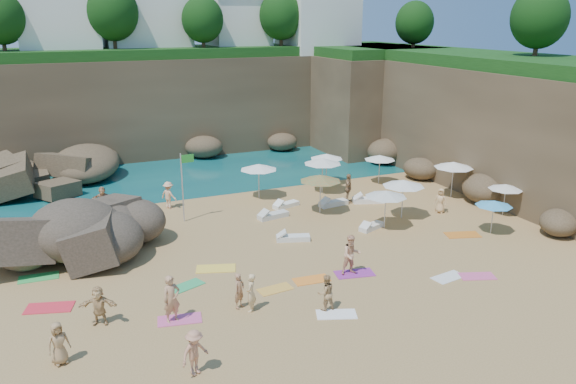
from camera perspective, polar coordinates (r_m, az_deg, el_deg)
name	(u,v)px	position (r m, az deg, el deg)	size (l,w,h in m)	color
ground	(275,251)	(28.26, -1.31, -6.02)	(120.00, 120.00, 0.00)	tan
seawater	(159,138)	(56.05, -13.02, 5.35)	(120.00, 120.00, 0.00)	#0C4751
cliff_back	(189,103)	(50.95, -10.01, 8.94)	(44.00, 8.00, 8.00)	brown
cliff_right	(473,120)	(43.64, 18.31, 6.96)	(8.00, 30.00, 8.00)	brown
cliff_corner	(365,100)	(52.03, 7.83, 9.21)	(10.00, 12.00, 8.00)	brown
rock_promontory	(36,191)	(41.61, -24.26, 0.14)	(12.00, 7.00, 2.00)	brown
clifftop_buildings	(193,17)	(51.44, -9.58, 17.14)	(28.48, 9.48, 7.00)	white
clifftop_trees	(236,17)	(45.93, -5.26, 17.32)	(35.60, 23.82, 4.40)	#11380F
rock_outcrop	(97,251)	(29.79, -18.82, -5.74)	(7.02, 5.27, 2.81)	brown
flag_pole	(184,178)	(32.05, -10.51, 1.37)	(0.78, 0.09, 3.99)	silver
parasol_0	(327,156)	(39.09, 3.94, 3.64)	(2.28, 2.28, 2.16)	silver
parasol_1	(259,167)	(35.84, -3.01, 2.57)	(2.40, 2.40, 2.27)	silver
parasol_2	(380,157)	(39.62, 9.31, 3.48)	(2.16, 2.16, 2.04)	silver
parasol_4	(479,163)	(40.31, 18.83, 2.83)	(2.02, 2.02, 1.91)	silver
parasol_5	(323,161)	(37.00, 3.53, 3.16)	(2.50, 2.50, 2.37)	silver
parasol_6	(320,178)	(33.05, 3.32, 1.43)	(2.49, 2.49, 2.36)	silver
parasol_7	(404,183)	(32.85, 11.66, 0.89)	(2.43, 2.43, 2.29)	silver
parasol_8	(454,165)	(37.53, 16.48, 2.67)	(2.49, 2.49, 2.35)	silver
parasol_9	(386,194)	(31.06, 9.92, -0.17)	(2.30, 2.30, 2.18)	silver
parasol_10	(494,203)	(31.93, 20.19, -1.08)	(1.96, 1.96, 1.85)	silver
parasol_11	(506,187)	(35.14, 21.26, 0.50)	(2.00, 2.00, 1.89)	silver
lounger_0	(286,205)	(34.60, -0.20, -1.33)	(1.72, 0.57, 0.27)	white
lounger_1	(273,215)	(32.77, -1.52, -2.40)	(1.86, 0.62, 0.29)	silver
lounger_2	(333,203)	(34.99, 4.63, -1.15)	(1.86, 0.62, 0.29)	white
lounger_3	(293,238)	(29.51, 0.52, -4.69)	(1.75, 0.58, 0.27)	silver
lounger_4	(368,200)	(35.79, 8.17, -0.83)	(1.97, 0.66, 0.31)	white
lounger_5	(372,227)	(31.41, 8.50, -3.51)	(1.64, 0.55, 0.26)	silver
towel_1	(180,320)	(22.65, -10.95, -12.60)	(1.68, 0.84, 0.03)	#D95492
towel_2	(312,280)	(25.32, 2.40, -8.90)	(1.60, 0.80, 0.03)	orange
towel_3	(187,286)	(25.16, -10.24, -9.36)	(1.50, 0.75, 0.03)	#2FA75E
towel_4	(216,269)	(26.57, -7.33, -7.72)	(1.81, 0.91, 0.03)	yellow
towel_5	(336,314)	(22.69, 4.94, -12.27)	(1.57, 0.79, 0.03)	white
towel_6	(354,273)	(26.05, 6.77, -8.22)	(1.77, 0.89, 0.03)	#942D93
towel_7	(49,308)	(24.99, -23.08, -10.76)	(1.85, 0.92, 0.03)	red
towel_9	(477,276)	(27.02, 18.67, -8.10)	(1.58, 0.79, 0.03)	#DC558D
towel_10	(463,235)	(31.68, 17.31, -4.17)	(1.82, 0.91, 0.03)	orange
towel_11	(39,277)	(27.87, -24.00, -7.93)	(1.71, 0.85, 0.03)	green
towel_12	(275,289)	(24.50, -1.30, -9.83)	(1.49, 0.74, 0.03)	gold
towel_13	(448,277)	(26.54, 15.99, -8.31)	(1.56, 0.78, 0.03)	white
person_stand_0	(172,299)	(22.16, -11.74, -10.60)	(0.69, 0.46, 1.90)	tan
person_stand_1	(326,293)	(22.63, 3.86, -10.17)	(0.74, 0.58, 1.52)	tan
person_stand_2	(169,195)	(34.98, -12.03, -0.30)	(1.08, 0.45, 1.67)	#F0B588
person_stand_3	(348,188)	(35.41, 6.14, 0.37)	(1.10, 0.46, 1.87)	#95704A
person_stand_4	(441,201)	(34.65, 15.24, -0.85)	(0.74, 0.40, 1.51)	#E0B075
person_stand_5	(103,198)	(35.78, -18.31, -0.61)	(1.34, 0.39, 1.45)	#A47552
person_stand_6	(251,293)	(22.57, -3.79, -10.16)	(0.58, 0.38, 1.58)	#E7C083
person_lie_0	(196,369)	(19.45, -9.37, -17.31)	(1.02, 1.59, 0.42)	tan
person_lie_2	(60,358)	(21.16, -22.11, -15.39)	(0.74, 1.51, 0.40)	#A98154
person_lie_3	(100,319)	(23.02, -18.53, -12.17)	(1.42, 1.54, 0.41)	tan
person_lie_4	(240,304)	(23.10, -4.94, -11.24)	(0.53, 1.46, 0.35)	#A97754
person_lie_5	(351,267)	(25.85, 6.42, -7.60)	(0.90, 1.85, 0.70)	#E4A981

